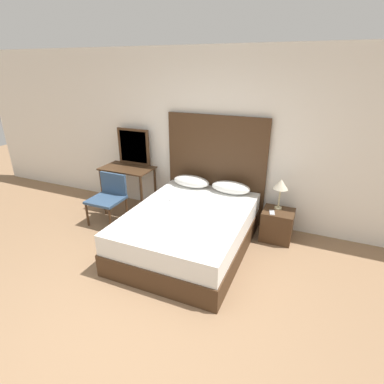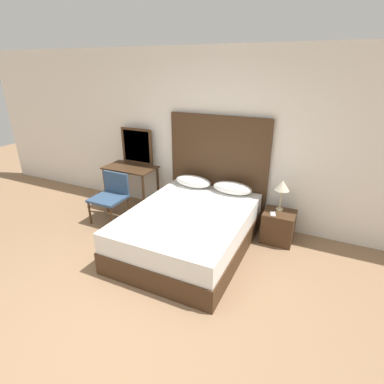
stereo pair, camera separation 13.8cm
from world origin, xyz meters
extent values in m
plane|color=#8C6B4C|center=(0.00, 0.00, 0.00)|extent=(16.00, 16.00, 0.00)
cube|color=white|center=(0.00, 2.80, 1.35)|extent=(10.00, 0.06, 2.70)
cube|color=#422B19|center=(0.02, 1.66, 0.15)|extent=(1.57, 2.08, 0.30)
cube|color=white|center=(0.02, 1.66, 0.44)|extent=(1.54, 2.03, 0.28)
cube|color=#422B19|center=(0.02, 2.72, 0.86)|extent=(1.64, 0.05, 1.72)
ellipsoid|color=white|center=(-0.31, 2.51, 0.67)|extent=(0.61, 0.28, 0.19)
ellipsoid|color=white|center=(0.36, 2.51, 0.67)|extent=(0.61, 0.28, 0.19)
cube|color=#B7B7BC|center=(-0.36, 1.94, 0.58)|extent=(0.09, 0.16, 0.01)
cube|color=#422B19|center=(1.12, 2.40, 0.23)|extent=(0.44, 0.40, 0.46)
cylinder|color=tan|center=(1.10, 2.48, 0.47)|extent=(0.11, 0.11, 0.02)
cylinder|color=tan|center=(1.10, 2.48, 0.63)|extent=(0.02, 0.02, 0.29)
cone|color=beige|center=(1.10, 2.48, 0.85)|extent=(0.21, 0.21, 0.14)
cube|color=#B7B7BC|center=(1.04, 2.30, 0.47)|extent=(0.10, 0.16, 0.01)
cube|color=#422B19|center=(-1.49, 2.41, 0.77)|extent=(0.90, 0.54, 0.02)
cylinder|color=#422B19|center=(-1.90, 2.18, 0.38)|extent=(0.04, 0.04, 0.76)
cylinder|color=#422B19|center=(-1.08, 2.18, 0.38)|extent=(0.04, 0.04, 0.76)
cylinder|color=#422B19|center=(-1.90, 2.64, 0.38)|extent=(0.04, 0.04, 0.76)
cylinder|color=#422B19|center=(-1.08, 2.64, 0.38)|extent=(0.04, 0.04, 0.76)
cube|color=#422B19|center=(-1.49, 2.65, 1.10)|extent=(0.63, 0.03, 0.63)
cube|color=#B2BCC6|center=(-1.49, 2.65, 1.10)|extent=(0.53, 0.01, 0.55)
cube|color=#334C6B|center=(-1.52, 1.82, 0.41)|extent=(0.51, 0.50, 0.04)
cube|color=#334C6B|center=(-1.52, 2.05, 0.61)|extent=(0.49, 0.04, 0.36)
cylinder|color=#422B19|center=(-1.75, 1.59, 0.19)|extent=(0.04, 0.04, 0.39)
cylinder|color=#422B19|center=(-1.30, 1.59, 0.19)|extent=(0.04, 0.04, 0.39)
cylinder|color=#422B19|center=(-1.75, 2.04, 0.19)|extent=(0.04, 0.04, 0.39)
cylinder|color=#422B19|center=(-1.30, 2.04, 0.19)|extent=(0.04, 0.04, 0.39)
camera|label=1|loc=(1.51, -1.68, 2.42)|focal=28.00mm
camera|label=2|loc=(1.64, -1.62, 2.42)|focal=28.00mm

